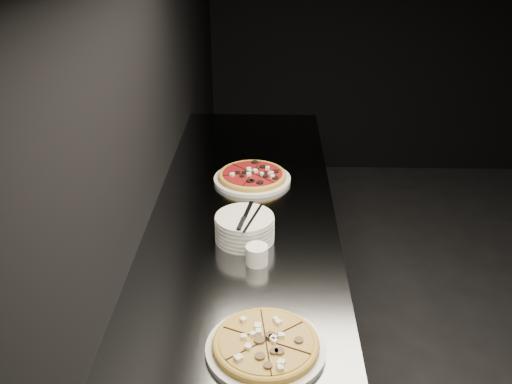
{
  "coord_description": "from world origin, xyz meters",
  "views": [
    {
      "loc": [
        -2.02,
        -1.98,
        2.05
      ],
      "look_at": [
        -2.08,
        0.09,
        0.99
      ],
      "focal_mm": 40.0,
      "sensor_mm": 36.0,
      "label": 1
    }
  ],
  "objects_px": {
    "pizza_tomato": "(252,176)",
    "cutlery": "(247,218)",
    "pizza_mushroom": "(266,345)",
    "plate_stack": "(245,228)",
    "ramekin": "(257,254)",
    "counter": "(244,308)"
  },
  "relations": [
    {
      "from": "counter",
      "to": "cutlery",
      "type": "height_order",
      "value": "cutlery"
    },
    {
      "from": "pizza_tomato",
      "to": "cutlery",
      "type": "distance_m",
      "value": 0.52
    },
    {
      "from": "counter",
      "to": "ramekin",
      "type": "distance_m",
      "value": 0.6
    },
    {
      "from": "ramekin",
      "to": "pizza_tomato",
      "type": "bearing_deg",
      "value": 93.33
    },
    {
      "from": "pizza_mushroom",
      "to": "plate_stack",
      "type": "relative_size",
      "value": 1.82
    },
    {
      "from": "counter",
      "to": "ramekin",
      "type": "xyz_separation_m",
      "value": [
        0.06,
        -0.33,
        0.5
      ]
    },
    {
      "from": "pizza_tomato",
      "to": "pizza_mushroom",
      "type": "bearing_deg",
      "value": -86.07
    },
    {
      "from": "plate_stack",
      "to": "cutlery",
      "type": "height_order",
      "value": "cutlery"
    },
    {
      "from": "plate_stack",
      "to": "ramekin",
      "type": "height_order",
      "value": "plate_stack"
    },
    {
      "from": "pizza_tomato",
      "to": "ramekin",
      "type": "bearing_deg",
      "value": -86.67
    },
    {
      "from": "pizza_tomato",
      "to": "ramekin",
      "type": "xyz_separation_m",
      "value": [
        0.04,
        -0.65,
        0.01
      ]
    },
    {
      "from": "pizza_mushroom",
      "to": "pizza_tomato",
      "type": "relative_size",
      "value": 1.05
    },
    {
      "from": "pizza_tomato",
      "to": "cutlery",
      "type": "bearing_deg",
      "value": -90.3
    },
    {
      "from": "cutlery",
      "to": "pizza_mushroom",
      "type": "bearing_deg",
      "value": -72.48
    },
    {
      "from": "counter",
      "to": "pizza_tomato",
      "type": "xyz_separation_m",
      "value": [
        0.03,
        0.33,
        0.48
      ]
    },
    {
      "from": "pizza_tomato",
      "to": "cutlery",
      "type": "relative_size",
      "value": 1.69
    },
    {
      "from": "pizza_tomato",
      "to": "cutlery",
      "type": "xyz_separation_m",
      "value": [
        -0.0,
        -0.51,
        0.08
      ]
    },
    {
      "from": "counter",
      "to": "pizza_tomato",
      "type": "relative_size",
      "value": 6.49
    },
    {
      "from": "plate_stack",
      "to": "cutlery",
      "type": "bearing_deg",
      "value": -62.38
    },
    {
      "from": "counter",
      "to": "pizza_mushroom",
      "type": "xyz_separation_m",
      "value": [
        0.1,
        -0.76,
        0.48
      ]
    },
    {
      "from": "pizza_tomato",
      "to": "cutlery",
      "type": "height_order",
      "value": "cutlery"
    },
    {
      "from": "counter",
      "to": "ramekin",
      "type": "height_order",
      "value": "ramekin"
    }
  ]
}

